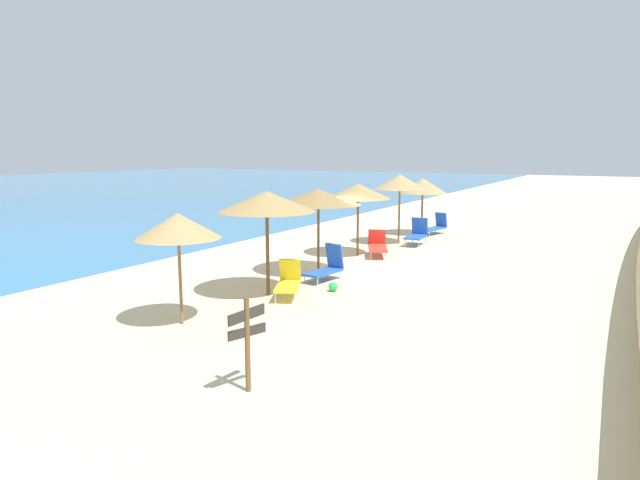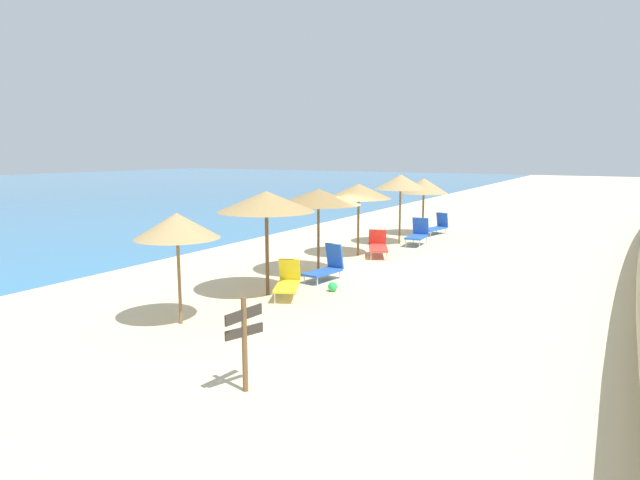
{
  "view_description": "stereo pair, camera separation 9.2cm",
  "coord_description": "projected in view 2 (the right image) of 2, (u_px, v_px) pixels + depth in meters",
  "views": [
    {
      "loc": [
        -16.05,
        -7.74,
        3.9
      ],
      "look_at": [
        -1.32,
        0.64,
        1.11
      ],
      "focal_mm": 30.38,
      "sensor_mm": 36.0,
      "label": 1
    },
    {
      "loc": [
        -16.0,
        -7.82,
        3.9
      ],
      "look_at": [
        -1.32,
        0.64,
        1.11
      ],
      "focal_mm": 30.38,
      "sensor_mm": 36.0,
      "label": 2
    }
  ],
  "objects": [
    {
      "name": "ground_plane",
      "position": [
        356.0,
        269.0,
        18.17
      ],
      "size": [
        160.0,
        160.0,
        0.0
      ],
      "primitive_type": "plane",
      "color": "beige"
    },
    {
      "name": "beach_umbrella_0",
      "position": [
        177.0,
        226.0,
        12.02
      ],
      "size": [
        1.91,
        1.91,
        2.55
      ],
      "color": "brown",
      "rests_on": "ground_plane"
    },
    {
      "name": "beach_umbrella_1",
      "position": [
        266.0,
        202.0,
        14.44
      ],
      "size": [
        2.63,
        2.63,
        2.85
      ],
      "color": "brown",
      "rests_on": "ground_plane"
    },
    {
      "name": "beach_umbrella_2",
      "position": [
        318.0,
        197.0,
        17.05
      ],
      "size": [
        2.7,
        2.7,
        2.73
      ],
      "color": "brown",
      "rests_on": "ground_plane"
    },
    {
      "name": "beach_umbrella_3",
      "position": [
        359.0,
        191.0,
        20.09
      ],
      "size": [
        2.46,
        2.46,
        2.71
      ],
      "color": "brown",
      "rests_on": "ground_plane"
    },
    {
      "name": "beach_umbrella_4",
      "position": [
        401.0,
        182.0,
        22.58
      ],
      "size": [
        2.21,
        2.21,
        2.94
      ],
      "color": "brown",
      "rests_on": "ground_plane"
    },
    {
      "name": "beach_umbrella_5",
      "position": [
        424.0,
        186.0,
        25.21
      ],
      "size": [
        2.24,
        2.24,
        2.66
      ],
      "color": "brown",
      "rests_on": "ground_plane"
    },
    {
      "name": "lounge_chair_0",
      "position": [
        288.0,
        281.0,
        14.6
      ],
      "size": [
        1.46,
        1.1,
        0.99
      ],
      "rotation": [
        0.0,
        0.0,
        2.02
      ],
      "color": "yellow",
      "rests_on": "ground_plane"
    },
    {
      "name": "lounge_chair_1",
      "position": [
        436.0,
        226.0,
        25.66
      ],
      "size": [
        1.75,
        0.94,
        1.0
      ],
      "rotation": [
        0.0,
        0.0,
        1.35
      ],
      "color": "blue",
      "rests_on": "ground_plane"
    },
    {
      "name": "lounge_chair_2",
      "position": [
        378.0,
        245.0,
        20.33
      ],
      "size": [
        1.77,
        1.33,
        0.94
      ],
      "rotation": [
        0.0,
        0.0,
        2.03
      ],
      "color": "red",
      "rests_on": "ground_plane"
    },
    {
      "name": "lounge_chair_3",
      "position": [
        326.0,
        267.0,
        16.53
      ],
      "size": [
        1.46,
        0.78,
        1.08
      ],
      "rotation": [
        0.0,
        0.0,
        1.43
      ],
      "color": "blue",
      "rests_on": "ground_plane"
    },
    {
      "name": "lounge_chair_4",
      "position": [
        418.0,
        234.0,
        22.68
      ],
      "size": [
        1.43,
        0.78,
        1.13
      ],
      "rotation": [
        0.0,
        0.0,
        1.64
      ],
      "color": "blue",
      "rests_on": "ground_plane"
    },
    {
      "name": "wooden_signpost",
      "position": [
        244.0,
        335.0,
        8.75
      ],
      "size": [
        0.84,
        0.26,
        1.59
      ],
      "rotation": [
        0.0,
        0.0,
        -0.09
      ],
      "color": "brown",
      "rests_on": "ground_plane"
    },
    {
      "name": "beach_ball",
      "position": [
        333.0,
        287.0,
        15.21
      ],
      "size": [
        0.27,
        0.27,
        0.27
      ],
      "primitive_type": "sphere",
      "color": "green",
      "rests_on": "ground_plane"
    }
  ]
}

